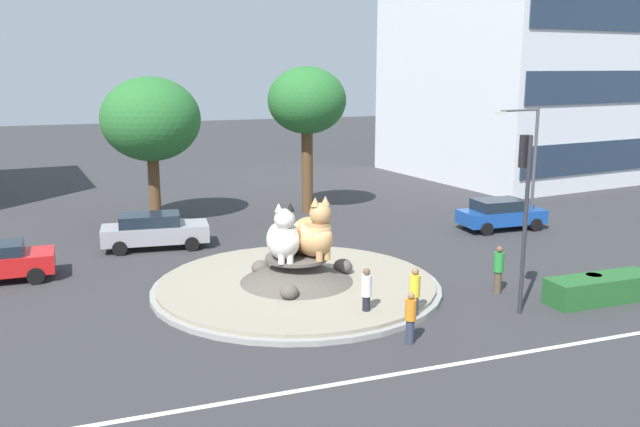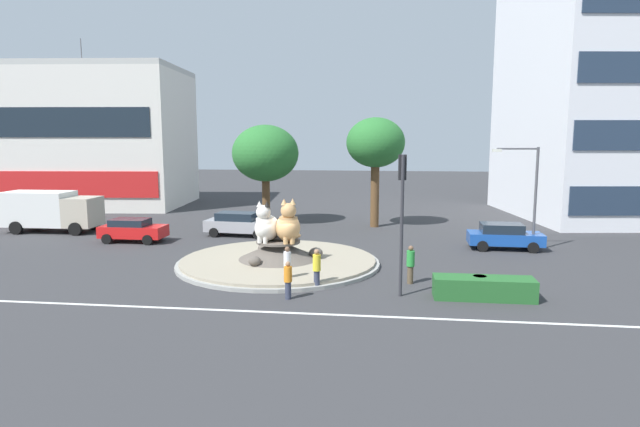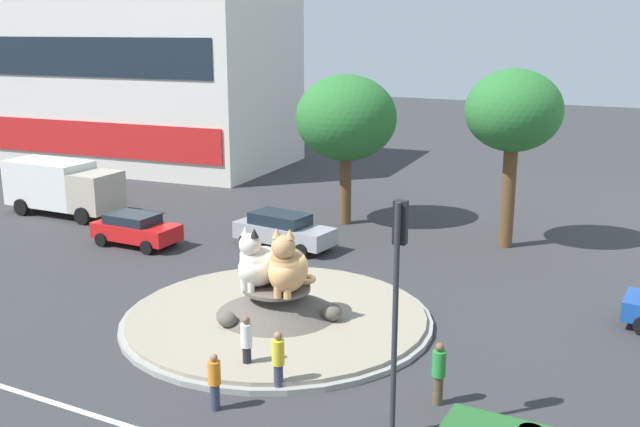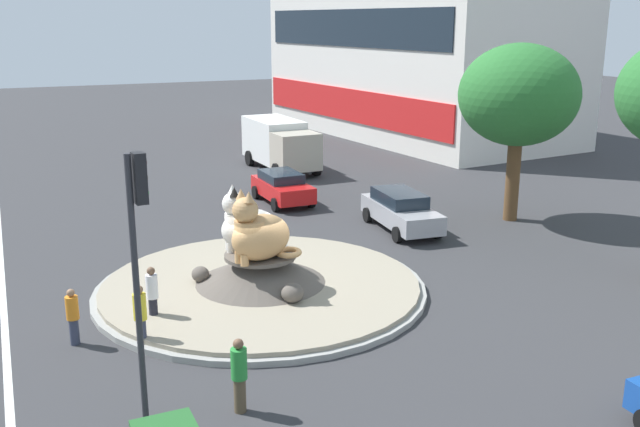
{
  "view_description": "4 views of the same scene",
  "coord_description": "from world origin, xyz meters",
  "px_view_note": "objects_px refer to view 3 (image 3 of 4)",
  "views": [
    {
      "loc": [
        -7.39,
        -22.74,
        8.09
      ],
      "look_at": [
        1.38,
        1.26,
        2.52
      ],
      "focal_mm": 38.02,
      "sensor_mm": 36.0,
      "label": 1
    },
    {
      "loc": [
        5.54,
        -26.84,
        6.64
      ],
      "look_at": [
        1.91,
        2.42,
        2.4
      ],
      "focal_mm": 29.81,
      "sensor_mm": 36.0,
      "label": 2
    },
    {
      "loc": [
        12.2,
        -20.25,
        9.83
      ],
      "look_at": [
        0.67,
        1.9,
        3.49
      ],
      "focal_mm": 41.32,
      "sensor_mm": 36.0,
      "label": 3
    },
    {
      "loc": [
        20.46,
        -7.16,
        8.5
      ],
      "look_at": [
        0.03,
        2.08,
        2.38
      ],
      "focal_mm": 40.03,
      "sensor_mm": 36.0,
      "label": 4
    }
  ],
  "objects_px": {
    "cat_statue_calico": "(288,268)",
    "pedestrian_green_shirt": "(439,372)",
    "pedestrian_white_shirt": "(247,343)",
    "broadleaf_tree_behind_island": "(513,113)",
    "pedestrian_yellow_shirt": "(278,360)",
    "sedan_on_far_lane": "(136,229)",
    "delivery_box_truck": "(62,186)",
    "pedestrian_orange_shirt": "(215,380)",
    "traffic_light_mast": "(397,278)",
    "cat_statue_white": "(259,264)",
    "shophouse_block": "(118,72)",
    "second_tree_near_tower": "(346,119)",
    "hatchback_near_shophouse": "(283,230)"
  },
  "relations": [
    {
      "from": "cat_statue_calico",
      "to": "pedestrian_green_shirt",
      "type": "height_order",
      "value": "cat_statue_calico"
    },
    {
      "from": "pedestrian_white_shirt",
      "to": "broadleaf_tree_behind_island",
      "type": "bearing_deg",
      "value": -40.7
    },
    {
      "from": "pedestrian_yellow_shirt",
      "to": "sedan_on_far_lane",
      "type": "xyz_separation_m",
      "value": [
        -13.07,
        9.15,
        -0.16
      ]
    },
    {
      "from": "broadleaf_tree_behind_island",
      "to": "delivery_box_truck",
      "type": "height_order",
      "value": "broadleaf_tree_behind_island"
    },
    {
      "from": "pedestrian_orange_shirt",
      "to": "sedan_on_far_lane",
      "type": "bearing_deg",
      "value": -101.37
    },
    {
      "from": "pedestrian_orange_shirt",
      "to": "traffic_light_mast",
      "type": "bearing_deg",
      "value": 133.73
    },
    {
      "from": "cat_statue_white",
      "to": "delivery_box_truck",
      "type": "distance_m",
      "value": 19.02
    },
    {
      "from": "pedestrian_yellow_shirt",
      "to": "pedestrian_orange_shirt",
      "type": "relative_size",
      "value": 1.12
    },
    {
      "from": "traffic_light_mast",
      "to": "sedan_on_far_lane",
      "type": "distance_m",
      "value": 19.57
    },
    {
      "from": "shophouse_block",
      "to": "cat_statue_white",
      "type": "bearing_deg",
      "value": -45.79
    },
    {
      "from": "second_tree_near_tower",
      "to": "pedestrian_yellow_shirt",
      "type": "height_order",
      "value": "second_tree_near_tower"
    },
    {
      "from": "shophouse_block",
      "to": "pedestrian_white_shirt",
      "type": "height_order",
      "value": "shophouse_block"
    },
    {
      "from": "broadleaf_tree_behind_island",
      "to": "cat_statue_calico",
      "type": "bearing_deg",
      "value": -108.0
    },
    {
      "from": "pedestrian_yellow_shirt",
      "to": "cat_statue_white",
      "type": "bearing_deg",
      "value": 96.24
    },
    {
      "from": "cat_statue_calico",
      "to": "delivery_box_truck",
      "type": "height_order",
      "value": "cat_statue_calico"
    },
    {
      "from": "traffic_light_mast",
      "to": "shophouse_block",
      "type": "bearing_deg",
      "value": 46.11
    },
    {
      "from": "pedestrian_orange_shirt",
      "to": "cat_statue_white",
      "type": "bearing_deg",
      "value": -128.78
    },
    {
      "from": "broadleaf_tree_behind_island",
      "to": "sedan_on_far_lane",
      "type": "relative_size",
      "value": 1.99
    },
    {
      "from": "cat_statue_calico",
      "to": "pedestrian_green_shirt",
      "type": "bearing_deg",
      "value": 52.37
    },
    {
      "from": "pedestrian_orange_shirt",
      "to": "broadleaf_tree_behind_island",
      "type": "bearing_deg",
      "value": -159.32
    },
    {
      "from": "shophouse_block",
      "to": "delivery_box_truck",
      "type": "bearing_deg",
      "value": -64.17
    },
    {
      "from": "sedan_on_far_lane",
      "to": "broadleaf_tree_behind_island",
      "type": "bearing_deg",
      "value": 26.79
    },
    {
      "from": "sedan_on_far_lane",
      "to": "delivery_box_truck",
      "type": "xyz_separation_m",
      "value": [
        -7.42,
        2.74,
        0.78
      ]
    },
    {
      "from": "hatchback_near_shophouse",
      "to": "broadleaf_tree_behind_island",
      "type": "bearing_deg",
      "value": 34.22
    },
    {
      "from": "delivery_box_truck",
      "to": "traffic_light_mast",
      "type": "bearing_deg",
      "value": -28.44
    },
    {
      "from": "second_tree_near_tower",
      "to": "shophouse_block",
      "type": "bearing_deg",
      "value": 158.66
    },
    {
      "from": "shophouse_block",
      "to": "hatchback_near_shophouse",
      "type": "bearing_deg",
      "value": -37.83
    },
    {
      "from": "pedestrian_yellow_shirt",
      "to": "hatchback_near_shophouse",
      "type": "relative_size",
      "value": 0.37
    },
    {
      "from": "shophouse_block",
      "to": "pedestrian_white_shirt",
      "type": "distance_m",
      "value": 38.12
    },
    {
      "from": "sedan_on_far_lane",
      "to": "pedestrian_white_shirt",
      "type": "bearing_deg",
      "value": -36.35
    },
    {
      "from": "pedestrian_white_shirt",
      "to": "cat_statue_calico",
      "type": "bearing_deg",
      "value": -18.56
    },
    {
      "from": "pedestrian_yellow_shirt",
      "to": "shophouse_block",
      "type": "bearing_deg",
      "value": 106.54
    },
    {
      "from": "sedan_on_far_lane",
      "to": "pedestrian_green_shirt",
      "type": "bearing_deg",
      "value": -24.37
    },
    {
      "from": "pedestrian_green_shirt",
      "to": "shophouse_block",
      "type": "bearing_deg",
      "value": 103.07
    },
    {
      "from": "shophouse_block",
      "to": "second_tree_near_tower",
      "type": "distance_m",
      "value": 24.69
    },
    {
      "from": "shophouse_block",
      "to": "broadleaf_tree_behind_island",
      "type": "relative_size",
      "value": 3.2
    },
    {
      "from": "pedestrian_white_shirt",
      "to": "hatchback_near_shophouse",
      "type": "distance_m",
      "value": 12.62
    },
    {
      "from": "pedestrian_yellow_shirt",
      "to": "delivery_box_truck",
      "type": "bearing_deg",
      "value": 118.31
    },
    {
      "from": "second_tree_near_tower",
      "to": "pedestrian_orange_shirt",
      "type": "bearing_deg",
      "value": -74.56
    },
    {
      "from": "second_tree_near_tower",
      "to": "pedestrian_green_shirt",
      "type": "distance_m",
      "value": 19.38
    },
    {
      "from": "cat_statue_calico",
      "to": "broadleaf_tree_behind_island",
      "type": "distance_m",
      "value": 14.08
    },
    {
      "from": "traffic_light_mast",
      "to": "delivery_box_truck",
      "type": "height_order",
      "value": "traffic_light_mast"
    },
    {
      "from": "cat_statue_white",
      "to": "pedestrian_white_shirt",
      "type": "relative_size",
      "value": 1.26
    },
    {
      "from": "pedestrian_white_shirt",
      "to": "pedestrian_green_shirt",
      "type": "height_order",
      "value": "pedestrian_green_shirt"
    },
    {
      "from": "broadleaf_tree_behind_island",
      "to": "pedestrian_green_shirt",
      "type": "xyz_separation_m",
      "value": [
        1.98,
        -15.48,
        -5.23
      ]
    },
    {
      "from": "cat_statue_white",
      "to": "traffic_light_mast",
      "type": "bearing_deg",
      "value": 65.02
    },
    {
      "from": "cat_statue_calico",
      "to": "hatchback_near_shophouse",
      "type": "bearing_deg",
      "value": -163.06
    },
    {
      "from": "pedestrian_yellow_shirt",
      "to": "sedan_on_far_lane",
      "type": "height_order",
      "value": "pedestrian_yellow_shirt"
    },
    {
      "from": "sedan_on_far_lane",
      "to": "hatchback_near_shophouse",
      "type": "relative_size",
      "value": 0.84
    },
    {
      "from": "hatchback_near_shophouse",
      "to": "sedan_on_far_lane",
      "type": "bearing_deg",
      "value": -149.53
    }
  ]
}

